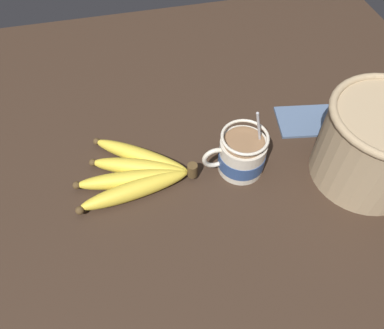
% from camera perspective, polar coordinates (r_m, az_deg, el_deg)
% --- Properties ---
extents(table, '(1.31, 1.31, 0.03)m').
position_cam_1_polar(table, '(0.76, 2.08, -3.34)').
color(table, '#332319').
rests_on(table, ground).
extents(coffee_mug, '(0.13, 0.09, 0.15)m').
position_cam_1_polar(coffee_mug, '(0.74, 7.55, 1.48)').
color(coffee_mug, beige).
rests_on(coffee_mug, table).
extents(banana_bunch, '(0.24, 0.19, 0.04)m').
position_cam_1_polar(banana_bunch, '(0.74, -8.38, -1.47)').
color(banana_bunch, '#4C381E').
rests_on(banana_bunch, table).
extents(woven_basket, '(0.22, 0.22, 0.17)m').
position_cam_1_polar(woven_basket, '(0.77, 26.39, 2.88)').
color(woven_basket, tan).
rests_on(woven_basket, table).
extents(napkin, '(0.15, 0.11, 0.01)m').
position_cam_1_polar(napkin, '(0.88, 17.19, 6.38)').
color(napkin, slate).
rests_on(napkin, table).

